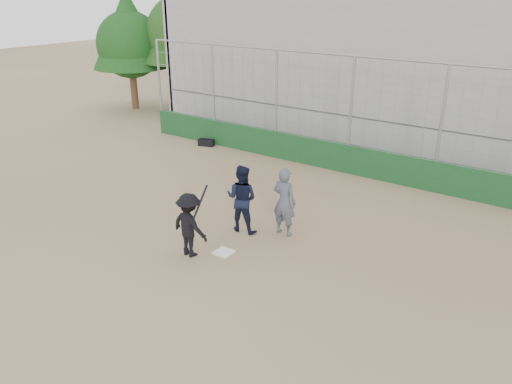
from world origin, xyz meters
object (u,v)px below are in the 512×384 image
Objects in this scene: batter_at_plate at (190,225)px; equipment_bag at (206,142)px; catcher_crouched at (242,209)px; umpire at (284,205)px.

batter_at_plate reaches higher than equipment_bag.
batter_at_plate is at bearing -98.57° from catcher_crouched.
umpire is at bearing 26.07° from catcher_crouched.
umpire reaches higher than catcher_crouched.
equipment_bag is (-5.75, 5.32, -0.49)m from catcher_crouched.
catcher_crouched is 1.79× the size of equipment_bag.
catcher_crouched is 7.85m from equipment_bag.
umpire reaches higher than equipment_bag.
umpire is 8.34m from equipment_bag.
batter_at_plate is 2.54× the size of equipment_bag.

